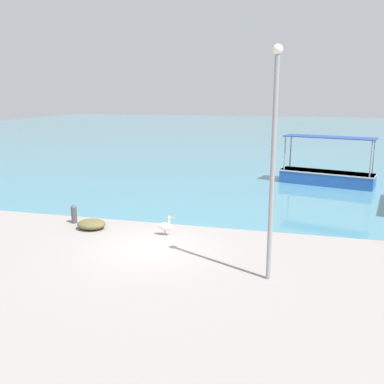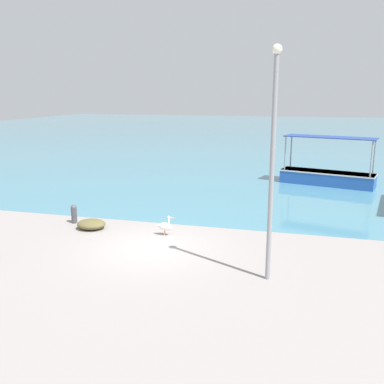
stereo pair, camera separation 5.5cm
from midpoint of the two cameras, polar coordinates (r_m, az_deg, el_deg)
name	(u,v)px [view 2 (the right image)]	position (r m, az deg, el deg)	size (l,w,h in m)	color
ground	(151,248)	(15.51, -5.37, -7.50)	(120.00, 120.00, 0.00)	gray
harbor_water	(269,133)	(62.06, 10.21, 7.78)	(110.00, 90.00, 0.00)	teal
fishing_boat_near_right	(327,175)	(27.17, 17.62, 2.14)	(5.70, 2.83, 2.91)	#295AB2
pelican	(165,226)	(16.74, -3.49, -4.55)	(0.80, 0.31, 0.80)	#E0997A
lamp_post	(273,155)	(12.24, 10.81, 4.80)	(0.28, 0.28, 6.70)	gray
mooring_bollard	(74,213)	(18.94, -15.38, -2.75)	(0.26, 0.26, 0.80)	#47474C
net_pile	(91,224)	(18.03, -13.19, -4.19)	(1.19, 1.01, 0.39)	brown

